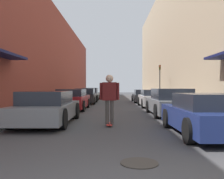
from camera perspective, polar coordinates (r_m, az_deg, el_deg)
ground at (r=21.11m, az=0.64°, el=-3.34°), size 101.57×101.57×0.00m
curb_strip_left at (r=26.11m, az=-9.59°, el=-2.49°), size 1.80×46.17×0.12m
curb_strip_right at (r=26.14m, az=10.76°, el=-2.48°), size 1.80×46.17×0.12m
building_row_left at (r=26.90m, az=-15.74°, el=7.06°), size 4.90×46.17×9.00m
building_row_right at (r=27.27m, az=16.91°, el=11.33°), size 4.90×46.17×13.11m
parked_car_left_0 at (r=9.97m, az=-14.45°, el=-4.05°), size 1.95×4.74×1.25m
parked_car_left_1 at (r=15.93m, az=-9.06°, el=-2.29°), size 1.87×4.59×1.30m
parked_car_left_2 at (r=21.98m, az=-6.08°, el=-1.52°), size 1.90×4.76×1.32m
parked_car_left_3 at (r=27.85m, az=-4.88°, el=-1.09°), size 1.87×4.75×1.35m
parked_car_right_0 at (r=7.90m, az=21.04°, el=-5.37°), size 2.03×4.08×1.22m
parked_car_right_1 at (r=12.79m, az=13.16°, el=-2.92°), size 2.00×4.43×1.34m
parked_car_right_2 at (r=18.18m, az=9.27°, el=-2.03°), size 1.88×4.36×1.24m
parked_car_right_3 at (r=23.89m, az=7.22°, el=-1.50°), size 2.05×4.84×1.20m
skateboarder at (r=9.04m, az=-0.58°, el=-1.11°), size 0.71×0.78×1.86m
manhole_cover at (r=4.80m, az=6.26°, el=-16.34°), size 0.70×0.70×0.02m
traffic_light at (r=25.01m, az=10.88°, el=2.47°), size 0.16×0.22×3.49m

